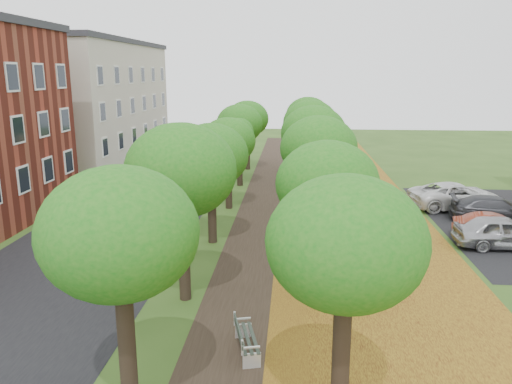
% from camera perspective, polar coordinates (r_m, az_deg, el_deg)
% --- Properties ---
extents(street_asphalt, '(8.00, 70.00, 0.01)m').
position_cam_1_polar(street_asphalt, '(27.57, -14.92, -3.21)').
color(street_asphalt, black).
rests_on(street_asphalt, ground).
extents(footpath, '(3.20, 70.00, 0.01)m').
position_cam_1_polar(footpath, '(26.11, 0.86, -3.67)').
color(footpath, black).
rests_on(footpath, ground).
extents(leaf_verge, '(7.50, 70.00, 0.01)m').
position_cam_1_polar(leaf_verge, '(26.31, 11.82, -3.84)').
color(leaf_verge, '#A47F1E').
rests_on(leaf_verge, ground).
extents(tree_row_west, '(3.47, 33.47, 5.73)m').
position_cam_1_polar(tree_row_west, '(25.41, -4.08, 5.56)').
color(tree_row_west, black).
rests_on(tree_row_west, ground).
extents(tree_row_east, '(3.47, 33.47, 5.73)m').
position_cam_1_polar(tree_row_east, '(25.17, 6.84, 5.42)').
color(tree_row_east, black).
rests_on(tree_row_east, ground).
extents(building_cream, '(10.30, 20.30, 10.40)m').
position_cam_1_polar(building_cream, '(46.77, -19.27, 9.72)').
color(building_cream, beige).
rests_on(building_cream, ground).
extents(bench, '(0.92, 1.84, 0.84)m').
position_cam_1_polar(bench, '(14.64, -1.24, -16.37)').
color(bench, '#29342B').
rests_on(bench, ground).
extents(car_silver, '(4.31, 1.76, 1.46)m').
position_cam_1_polar(car_silver, '(25.08, 26.48, -4.13)').
color(car_silver, '#A5A5A9').
rests_on(car_silver, ground).
extents(car_red, '(3.95, 2.08, 1.24)m').
position_cam_1_polar(car_red, '(25.94, 25.70, -3.76)').
color(car_red, maroon).
rests_on(car_red, ground).
extents(car_grey, '(4.86, 2.52, 1.35)m').
position_cam_1_polar(car_grey, '(29.25, 25.76, -1.80)').
color(car_grey, '#303135').
rests_on(car_grey, ground).
extents(car_white, '(5.73, 3.43, 1.49)m').
position_cam_1_polar(car_white, '(31.20, 21.94, -0.40)').
color(car_white, silver).
rests_on(car_white, ground).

